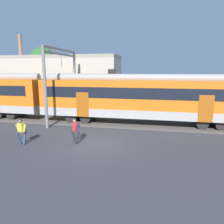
% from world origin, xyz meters
% --- Properties ---
extents(ground_plane, '(160.00, 160.00, 0.00)m').
position_xyz_m(ground_plane, '(0.00, 0.00, 0.00)').
color(ground_plane, '#38383D').
extents(track_bed, '(80.00, 4.40, 0.01)m').
position_xyz_m(track_bed, '(-8.42, 6.35, 0.01)').
color(track_bed, '#605951').
rests_on(track_bed, ground).
extents(commuter_train, '(38.05, 3.07, 4.73)m').
position_xyz_m(commuter_train, '(-5.94, 6.34, 2.25)').
color(commuter_train, '#B2ADA8').
rests_on(commuter_train, ground).
extents(pedestrian_yellow, '(0.60, 0.62, 1.67)m').
position_xyz_m(pedestrian_yellow, '(-4.39, -0.90, 0.99)').
color(pedestrian_yellow, navy).
rests_on(pedestrian_yellow, ground).
extents(pedestrian_red, '(0.66, 0.54, 1.67)m').
position_xyz_m(pedestrian_red, '(-1.15, 0.02, 0.99)').
color(pedestrian_red, '#28282D').
rests_on(pedestrian_red, ground).
extents(catenary_gantry, '(0.24, 6.64, 6.53)m').
position_xyz_m(catenary_gantry, '(-4.85, 6.35, 4.31)').
color(catenary_gantry, gray).
rests_on(catenary_gantry, ground).
extents(background_building, '(16.23, 5.00, 9.20)m').
position_xyz_m(background_building, '(-9.08, 13.77, 3.21)').
color(background_building, beige).
rests_on(background_building, ground).
extents(street_tree_left, '(4.04, 4.04, 8.26)m').
position_xyz_m(street_tree_left, '(-14.43, 20.13, 6.21)').
color(street_tree_left, brown).
rests_on(street_tree_left, ground).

